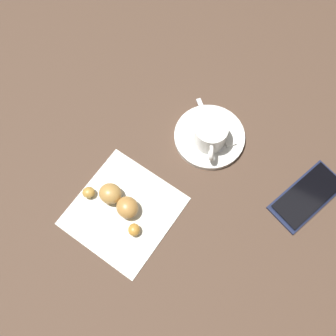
{
  "coord_description": "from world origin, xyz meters",
  "views": [
    {
      "loc": [
        -0.23,
        -0.11,
        0.69
      ],
      "look_at": [
        0.01,
        0.01,
        0.03
      ],
      "focal_mm": 42.07,
      "sensor_mm": 36.0,
      "label": 1
    }
  ],
  "objects_px": {
    "saucer": "(209,137)",
    "napkin": "(124,211)",
    "teaspoon": "(213,134)",
    "cell_phone": "(307,196)",
    "espresso_cup": "(210,135)",
    "sugar_packet": "(226,132)",
    "croissant": "(118,202)"
  },
  "relations": [
    {
      "from": "espresso_cup",
      "to": "teaspoon",
      "type": "bearing_deg",
      "value": -3.55
    },
    {
      "from": "saucer",
      "to": "teaspoon",
      "type": "bearing_deg",
      "value": -48.16
    },
    {
      "from": "espresso_cup",
      "to": "sugar_packet",
      "type": "bearing_deg",
      "value": -35.25
    },
    {
      "from": "sugar_packet",
      "to": "croissant",
      "type": "xyz_separation_m",
      "value": [
        -0.22,
        0.11,
        0.0
      ]
    },
    {
      "from": "napkin",
      "to": "espresso_cup",
      "type": "bearing_deg",
      "value": -21.03
    },
    {
      "from": "napkin",
      "to": "cell_phone",
      "type": "height_order",
      "value": "cell_phone"
    },
    {
      "from": "teaspoon",
      "to": "cell_phone",
      "type": "bearing_deg",
      "value": -97.63
    },
    {
      "from": "espresso_cup",
      "to": "teaspoon",
      "type": "height_order",
      "value": "espresso_cup"
    },
    {
      "from": "espresso_cup",
      "to": "napkin",
      "type": "relative_size",
      "value": 0.45
    },
    {
      "from": "saucer",
      "to": "croissant",
      "type": "height_order",
      "value": "croissant"
    },
    {
      "from": "saucer",
      "to": "espresso_cup",
      "type": "relative_size",
      "value": 1.7
    },
    {
      "from": "teaspoon",
      "to": "cell_phone",
      "type": "height_order",
      "value": "teaspoon"
    },
    {
      "from": "napkin",
      "to": "croissant",
      "type": "relative_size",
      "value": 1.3
    },
    {
      "from": "sugar_packet",
      "to": "croissant",
      "type": "bearing_deg",
      "value": 106.93
    },
    {
      "from": "sugar_packet",
      "to": "croissant",
      "type": "relative_size",
      "value": 0.43
    },
    {
      "from": "teaspoon",
      "to": "saucer",
      "type": "bearing_deg",
      "value": 131.84
    },
    {
      "from": "saucer",
      "to": "napkin",
      "type": "relative_size",
      "value": 0.76
    },
    {
      "from": "sugar_packet",
      "to": "napkin",
      "type": "xyz_separation_m",
      "value": [
        -0.23,
        0.1,
        -0.01
      ]
    },
    {
      "from": "saucer",
      "to": "cell_phone",
      "type": "distance_m",
      "value": 0.21
    },
    {
      "from": "teaspoon",
      "to": "cell_phone",
      "type": "relative_size",
      "value": 0.63
    },
    {
      "from": "teaspoon",
      "to": "napkin",
      "type": "xyz_separation_m",
      "value": [
        -0.21,
        0.08,
        -0.01
      ]
    },
    {
      "from": "saucer",
      "to": "napkin",
      "type": "bearing_deg",
      "value": 160.94
    },
    {
      "from": "saucer",
      "to": "sugar_packet",
      "type": "xyz_separation_m",
      "value": [
        0.02,
        -0.03,
        0.01
      ]
    },
    {
      "from": "espresso_cup",
      "to": "cell_phone",
      "type": "xyz_separation_m",
      "value": [
        -0.01,
        -0.21,
        -0.03
      ]
    },
    {
      "from": "napkin",
      "to": "croissant",
      "type": "distance_m",
      "value": 0.02
    },
    {
      "from": "saucer",
      "to": "croissant",
      "type": "bearing_deg",
      "value": 156.95
    },
    {
      "from": "cell_phone",
      "to": "teaspoon",
      "type": "bearing_deg",
      "value": 82.37
    },
    {
      "from": "espresso_cup",
      "to": "croissant",
      "type": "distance_m",
      "value": 0.21
    },
    {
      "from": "sugar_packet",
      "to": "teaspoon",
      "type": "bearing_deg",
      "value": 80.24
    },
    {
      "from": "teaspoon",
      "to": "croissant",
      "type": "height_order",
      "value": "croissant"
    },
    {
      "from": "cell_phone",
      "to": "napkin",
      "type": "bearing_deg",
      "value": 123.03
    },
    {
      "from": "croissant",
      "to": "espresso_cup",
      "type": "bearing_deg",
      "value": -25.17
    }
  ]
}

